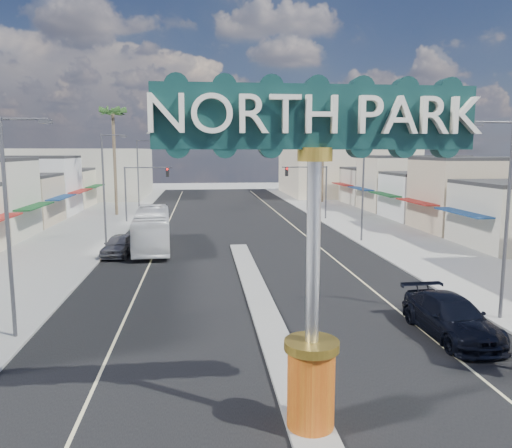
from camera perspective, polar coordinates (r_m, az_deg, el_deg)
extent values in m
plane|color=gray|center=(41.40, -2.15, -2.33)|extent=(160.00, 160.00, 0.00)
cube|color=black|center=(41.40, -2.15, -2.32)|extent=(20.00, 120.00, 0.01)
cube|color=gray|center=(25.89, 0.43, -8.70)|extent=(1.30, 30.00, 0.16)
cube|color=gray|center=(42.76, -21.23, -2.47)|extent=(8.00, 120.00, 0.12)
cube|color=gray|center=(44.61, 16.10, -1.80)|extent=(8.00, 120.00, 0.12)
cube|color=#B7B29E|center=(60.13, 20.36, 3.38)|extent=(12.00, 42.00, 6.00)
cube|color=#B7B29E|center=(87.77, -18.92, 5.52)|extent=(20.00, 20.00, 8.00)
cube|color=beige|center=(89.20, 10.00, 5.88)|extent=(20.00, 20.00, 8.00)
cylinder|color=#DB4010|center=(14.42, 6.30, -18.12)|extent=(1.30, 1.30, 2.20)
cylinder|color=gold|center=(13.92, 6.38, -13.60)|extent=(1.50, 1.50, 0.25)
cylinder|color=#B7B7BC|center=(13.18, 6.56, -3.36)|extent=(0.36, 0.36, 4.80)
cylinder|color=gold|center=(12.91, 6.75, 7.90)|extent=(0.90, 0.90, 0.35)
cube|color=#0F302E|center=(12.94, 6.82, 12.00)|extent=(8.20, 0.50, 1.60)
cylinder|color=#47474C|center=(55.38, -14.68, 3.25)|extent=(0.18, 0.18, 6.00)
cylinder|color=#47474C|center=(54.90, -12.20, 6.32)|extent=(5.00, 0.12, 0.12)
cube|color=black|center=(54.75, -10.09, 5.85)|extent=(0.32, 0.32, 1.00)
sphere|color=red|center=(54.56, -10.11, 6.18)|extent=(0.22, 0.22, 0.22)
cylinder|color=#47474C|center=(56.52, 8.01, 3.54)|extent=(0.18, 0.18, 6.00)
cylinder|color=#47474C|center=(55.79, 5.56, 6.50)|extent=(5.00, 0.12, 0.12)
cube|color=black|center=(55.43, 3.52, 6.00)|extent=(0.32, 0.32, 1.00)
sphere|color=red|center=(55.24, 3.55, 6.32)|extent=(0.22, 0.22, 0.22)
cylinder|color=#47474C|center=(22.21, -26.50, -0.75)|extent=(0.16, 0.16, 9.00)
cylinder|color=#47474C|center=(21.71, -25.00, 10.83)|extent=(1.80, 0.10, 0.10)
cube|color=#47474C|center=(21.47, -22.92, 10.72)|extent=(0.50, 0.22, 0.15)
cylinder|color=#47474C|center=(41.43, -17.00, 3.60)|extent=(0.16, 0.16, 9.00)
cylinder|color=#47474C|center=(41.17, -16.01, 9.75)|extent=(1.80, 0.10, 0.10)
cube|color=#47474C|center=(41.04, -14.89, 9.66)|extent=(0.50, 0.22, 0.15)
cylinder|color=#47474C|center=(63.14, -13.32, 5.26)|extent=(0.16, 0.16, 9.00)
cylinder|color=#47474C|center=(62.96, -12.63, 9.28)|extent=(1.80, 0.10, 0.10)
cube|color=#47474C|center=(62.88, -11.90, 9.21)|extent=(0.50, 0.22, 0.15)
cylinder|color=#47474C|center=(24.81, 26.75, 0.11)|extent=(0.16, 0.16, 9.00)
cylinder|color=#47474C|center=(24.16, 25.62, 10.46)|extent=(1.80, 0.10, 0.10)
cube|color=#47474C|center=(23.75, 23.94, 10.37)|extent=(0.50, 0.22, 0.15)
cylinder|color=#47474C|center=(42.88, 12.12, 3.93)|extent=(0.16, 0.16, 9.00)
cylinder|color=#47474C|center=(42.51, 11.14, 9.86)|extent=(1.80, 0.10, 0.10)
cube|color=#47474C|center=(42.28, 10.09, 9.76)|extent=(0.50, 0.22, 0.15)
cylinder|color=#47474C|center=(64.10, 5.93, 5.48)|extent=(0.16, 0.16, 9.00)
cylinder|color=#47474C|center=(63.85, 5.18, 9.43)|extent=(1.80, 0.10, 0.10)
cube|color=#47474C|center=(63.69, 4.47, 9.35)|extent=(0.50, 0.22, 0.15)
cylinder|color=brown|center=(61.44, -15.83, 6.49)|extent=(0.36, 0.36, 12.00)
cylinder|color=brown|center=(68.49, 7.21, 6.48)|extent=(0.36, 0.36, 11.00)
cylinder|color=brown|center=(74.76, 7.65, 7.39)|extent=(0.36, 0.36, 13.00)
imported|color=black|center=(22.59, 21.39, -9.88)|extent=(2.51, 5.78, 1.66)
imported|color=slate|center=(38.13, -15.38, -2.35)|extent=(2.43, 4.82, 1.58)
imported|color=white|center=(40.25, -11.79, -0.55)|extent=(3.40, 11.38, 3.13)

